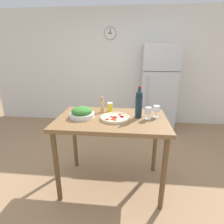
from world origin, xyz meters
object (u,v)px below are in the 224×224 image
Objects in this scene: wine_glass_far at (156,109)px; salad_bowl at (82,113)px; wine_glass_near at (148,111)px; pepper_mill at (102,105)px; refrigerator at (158,89)px; wine_bottle at (139,104)px; salt_canister at (110,107)px; homemade_pizza at (115,118)px.

wine_glass_far is 0.49× the size of salad_bowl.
pepper_mill is (-0.56, 0.20, 0.00)m from wine_glass_near.
refrigerator is 1.87m from wine_glass_far.
wine_bottle is 2.63× the size of wine_glass_near.
salt_canister is at bearing 153.85° from wine_glass_near.
refrigerator is 1.90m from salt_canister.
refrigerator is 9.07× the size of pepper_mill.
pepper_mill is at bearing 169.22° from wine_glass_far.
salad_bowl is 0.39m from salt_canister.
homemade_pizza is at bearing -71.61° from salt_canister.
wine_bottle is 3.11× the size of salt_canister.
salad_bowl reaches higher than salt_canister.
pepper_mill is (-0.45, 0.16, -0.07)m from wine_bottle.
salt_canister is (-0.46, 0.23, -0.04)m from wine_glass_near.
homemade_pizza is at bearing -3.76° from salad_bowl.
salad_bowl is at bearing -178.96° from wine_glass_near.
wine_glass_near reaches higher than salt_canister.
pepper_mill reaches higher than wine_glass_far.
refrigerator is 1.97m from pepper_mill.
wine_bottle is 2.63× the size of wine_glass_far.
wine_bottle is at bearing 16.82° from homemade_pizza.
refrigerator reaches higher than salad_bowl.
salt_canister is (-0.09, 0.27, 0.04)m from homemade_pizza.
refrigerator is at bearing 75.32° from wine_bottle.
homemade_pizza is at bearing -52.37° from pepper_mill.
pepper_mill is at bearing 160.29° from wine_glass_near.
wine_glass_far is at bearing 13.57° from homemade_pizza.
pepper_mill is (-0.66, 0.13, 0.00)m from wine_glass_far.
salad_bowl is at bearing -141.47° from salt_canister.
wine_glass_near is (-0.39, -1.92, 0.11)m from refrigerator.
wine_glass_near is at bearing -20.53° from wine_bottle.
wine_glass_far is 0.49m from homemade_pizza.
wine_glass_near is (0.11, -0.04, -0.07)m from wine_bottle.
refrigerator is at bearing 59.33° from salad_bowl.
wine_glass_near is at bearing -143.23° from wine_glass_far.
salt_canister is at bearing 164.84° from wine_glass_far.
refrigerator is 1.97m from wine_glass_near.
wine_bottle reaches higher than pepper_mill.
refrigerator reaches higher than pepper_mill.
homemade_pizza is at bearing -173.94° from wine_glass_near.
homemade_pizza is at bearing -163.18° from wine_bottle.
wine_glass_near reaches higher than homemade_pizza.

